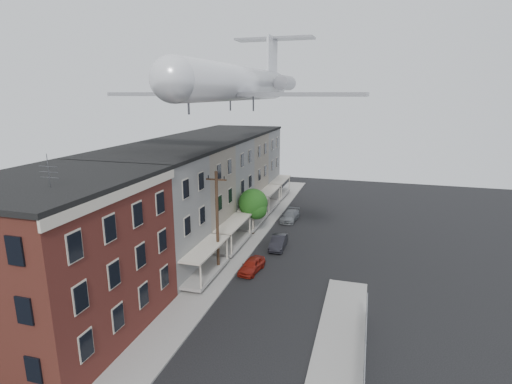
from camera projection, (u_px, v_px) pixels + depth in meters
sidewalk_left at (241, 247)px, 40.57m from camera, size 3.00×62.00×0.12m
curb_left at (255, 248)px, 40.18m from camera, size 0.15×62.00×0.14m
corner_building at (59, 257)px, 25.25m from camera, size 10.31×12.30×12.15m
row_house_a at (141, 215)px, 34.10m from camera, size 11.98×7.00×10.30m
row_house_b at (179, 195)px, 40.62m from camera, size 11.98×7.00×10.30m
row_house_c at (206, 181)px, 47.15m from camera, size 11.98×7.00×10.30m
row_house_d at (226, 170)px, 53.67m from camera, size 11.98×7.00×10.30m
row_house_e at (243, 162)px, 60.20m from camera, size 11.98×7.00×10.30m
utility_pole at (217, 221)px, 33.89m from camera, size 1.80×0.26×9.00m
street_tree at (254, 205)px, 43.35m from camera, size 3.22×3.20×5.20m
car_near at (252, 265)px, 34.91m from camera, size 1.88×3.71×1.21m
car_mid at (278, 242)px, 40.21m from camera, size 1.53×3.99×1.30m
car_far at (290, 216)px, 48.87m from camera, size 1.98×4.32×1.23m
airplane at (240, 83)px, 34.05m from camera, size 21.57×24.63×7.15m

